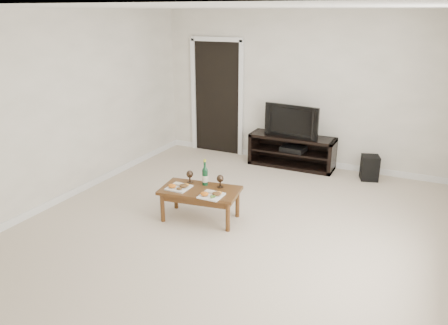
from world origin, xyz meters
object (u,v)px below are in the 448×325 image
at_px(media_console, 292,151).
at_px(subwoofer, 370,168).
at_px(television, 293,120).
at_px(coffee_table, 200,204).

relative_size(media_console, subwoofer, 3.67).
distance_m(media_console, television, 0.55).
bearing_deg(coffee_table, subwoofer, 53.74).
height_order(television, subwoofer, television).
bearing_deg(television, subwoofer, 4.15).
bearing_deg(television, coffee_table, -93.13).
bearing_deg(media_console, coffee_table, -100.33).
relative_size(media_console, television, 1.52).
bearing_deg(media_console, television, 0.00).
distance_m(television, subwoofer, 1.46).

